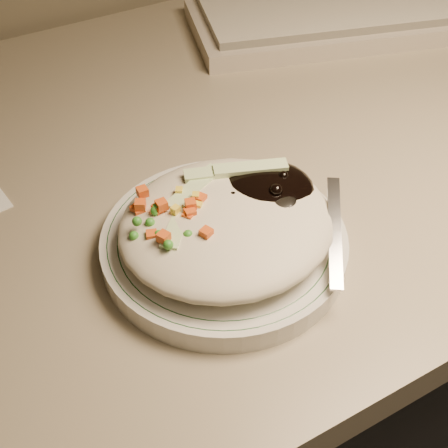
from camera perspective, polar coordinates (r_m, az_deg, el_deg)
desk at (r=0.83m, az=-2.47°, el=-3.94°), size 1.40×0.70×0.74m
plate at (r=0.57m, az=-0.00°, el=-1.90°), size 0.22×0.22×0.02m
plate_rim at (r=0.56m, az=-0.00°, el=-1.19°), size 0.21×0.21×0.00m
meal at (r=0.55m, az=0.43°, el=0.53°), size 0.21×0.19×0.05m
keyboard at (r=0.97m, az=12.92°, el=18.24°), size 0.53×0.31×0.04m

